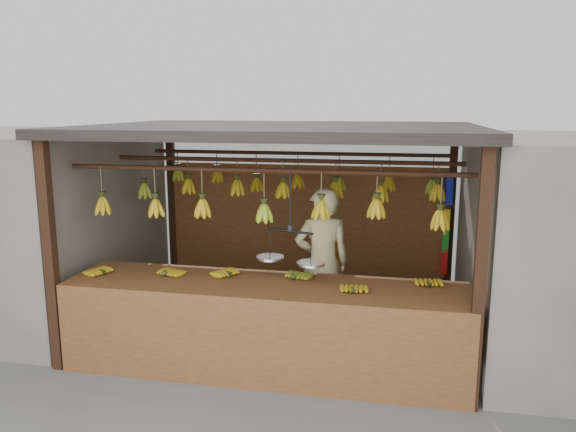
# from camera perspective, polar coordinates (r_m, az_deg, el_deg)

# --- Properties ---
(ground) EXTENTS (80.00, 80.00, 0.00)m
(ground) POSITION_cam_1_polar(r_m,az_deg,el_deg) (6.88, -0.50, -11.17)
(ground) COLOR #5B5B57
(stall) EXTENTS (4.30, 3.30, 2.40)m
(stall) POSITION_cam_1_polar(r_m,az_deg,el_deg) (6.71, 0.05, 5.68)
(stall) COLOR black
(stall) RESTS_ON ground
(neighbor_left) EXTENTS (3.00, 3.00, 2.30)m
(neighbor_left) POSITION_cam_1_polar(r_m,az_deg,el_deg) (8.06, -26.42, -0.47)
(neighbor_left) COLOR slate
(neighbor_left) RESTS_ON ground
(counter) EXTENTS (3.95, 0.90, 0.96)m
(counter) POSITION_cam_1_polar(r_m,az_deg,el_deg) (5.48, -2.73, -9.08)
(counter) COLOR brown
(counter) RESTS_ON ground
(hanging_bananas) EXTENTS (3.61, 2.24, 0.38)m
(hanging_bananas) POSITION_cam_1_polar(r_m,az_deg,el_deg) (6.44, -0.48, 2.39)
(hanging_bananas) COLOR #B69213
(hanging_bananas) RESTS_ON ground
(balance_scale) EXTENTS (0.70, 0.40, 0.90)m
(balance_scale) POSITION_cam_1_polar(r_m,az_deg,el_deg) (5.52, 0.21, -4.06)
(balance_scale) COLOR black
(balance_scale) RESTS_ON ground
(vendor) EXTENTS (0.73, 0.60, 1.73)m
(vendor) POSITION_cam_1_polar(r_m,az_deg,el_deg) (6.37, 3.51, -4.80)
(vendor) COLOR beige
(vendor) RESTS_ON ground
(bag_bundles) EXTENTS (0.08, 0.26, 1.28)m
(bag_bundles) POSITION_cam_1_polar(r_m,az_deg,el_deg) (7.76, 15.77, -1.13)
(bag_bundles) COLOR #1426BF
(bag_bundles) RESTS_ON ground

